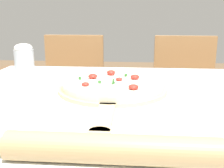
{
  "coord_description": "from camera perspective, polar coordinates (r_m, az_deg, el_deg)",
  "views": [
    {
      "loc": [
        0.03,
        -0.83,
        1.03
      ],
      "look_at": [
        -0.05,
        0.03,
        0.81
      ],
      "focal_mm": 45.0,
      "sensor_mm": 36.0,
      "label": 1
    }
  ],
  "objects": [
    {
      "name": "pizza_peel",
      "position": [
        0.91,
        0.04,
        -1.34
      ],
      "size": [
        0.36,
        0.56,
        0.01
      ],
      "color": "#D6B784",
      "rests_on": "towel_cloth"
    },
    {
      "name": "chair_right",
      "position": [
        1.81,
        14.44,
        -2.67
      ],
      "size": [
        0.41,
        0.41,
        0.89
      ],
      "rotation": [
        0.0,
        0.0,
        -0.01
      ],
      "color": "#A37547",
      "rests_on": "ground_plane"
    },
    {
      "name": "flour_cup",
      "position": [
        1.28,
        -17.46,
        5.17
      ],
      "size": [
        0.08,
        0.08,
        0.12
      ],
      "color": "#B2B7BC",
      "rests_on": "towel_cloth"
    },
    {
      "name": "dining_table",
      "position": [
        0.91,
        2.75,
        -9.54
      ],
      "size": [
        1.23,
        1.0,
        0.77
      ],
      "color": "brown",
      "rests_on": "ground_plane"
    },
    {
      "name": "rolling_pin",
      "position": [
        0.49,
        -0.15,
        -13.06
      ],
      "size": [
        0.46,
        0.05,
        0.05
      ],
      "rotation": [
        0.0,
        0.0,
        -0.0
      ],
      "color": "tan",
      "rests_on": "towel_cloth"
    },
    {
      "name": "chair_left",
      "position": [
        1.83,
        -7.97,
        -2.18
      ],
      "size": [
        0.4,
        0.4,
        0.89
      ],
      "rotation": [
        0.0,
        0.0,
        0.0
      ],
      "color": "#A37547",
      "rests_on": "ground_plane"
    },
    {
      "name": "towel_cloth",
      "position": [
        0.87,
        2.84,
        -2.69
      ],
      "size": [
        1.15,
        0.92,
        0.0
      ],
      "color": "silver",
      "rests_on": "dining_table"
    },
    {
      "name": "pizza",
      "position": [
        0.93,
        0.16,
        0.17
      ],
      "size": [
        0.34,
        0.34,
        0.04
      ],
      "color": "beige",
      "rests_on": "pizza_peel"
    }
  ]
}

